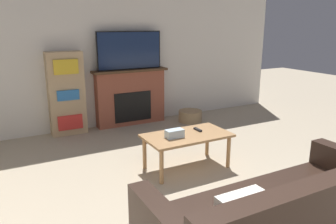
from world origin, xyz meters
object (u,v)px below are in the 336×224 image
bookshelf (66,94)px  coffee_table (187,139)px  tv (130,50)px  fireplace (131,97)px  storage_basket (190,116)px

bookshelf → coffee_table: bearing=-64.0°
coffee_table → bookshelf: 2.37m
tv → fireplace: bearing=90.0°
coffee_table → fireplace: bearing=87.3°
fireplace → bookshelf: 1.15m
fireplace → bookshelf: bearing=-178.9°
bookshelf → storage_basket: bookshelf is taller
tv → coffee_table: bearing=-92.7°
storage_basket → tv: bearing=160.4°
coffee_table → bookshelf: size_ratio=0.79×
tv → coffee_table: size_ratio=1.09×
fireplace → bookshelf: (-1.13, -0.02, 0.17)m
coffee_table → bookshelf: bookshelf is taller
tv → storage_basket: bearing=-19.6°
tv → bookshelf: tv is taller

